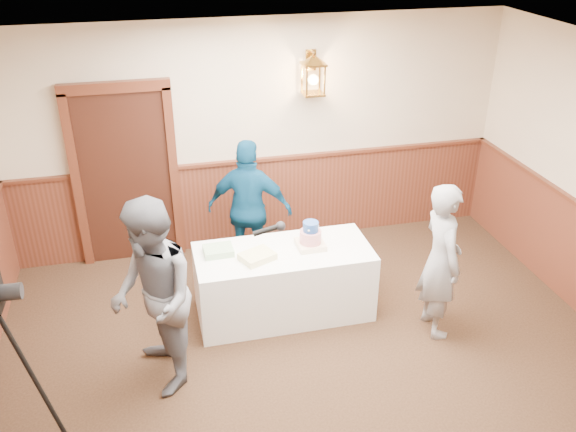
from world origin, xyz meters
name	(u,v)px	position (x,y,z in m)	size (l,w,h in m)	color
room_shell	(331,257)	(-0.05, 0.45, 1.52)	(6.02, 7.02, 2.81)	beige
display_table	(284,282)	(-0.09, 1.90, 0.38)	(1.80, 0.80, 0.75)	white
tiered_cake	(311,237)	(0.20, 1.92, 0.86)	(0.28, 0.28, 0.29)	#FCE3BE
sheet_cake_yellow	(257,256)	(-0.38, 1.80, 0.78)	(0.32, 0.25, 0.07)	#E1D486
sheet_cake_green	(218,251)	(-0.74, 2.00, 0.78)	(0.29, 0.23, 0.07)	#8FCB91
interviewer	(153,298)	(-1.40, 1.13, 0.91)	(1.59, 0.99, 1.81)	slate
baker	(441,260)	(1.34, 1.27, 0.81)	(0.59, 0.39, 1.62)	gray
assistant_p	(250,209)	(-0.27, 2.77, 0.82)	(0.96, 0.40, 1.64)	navy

